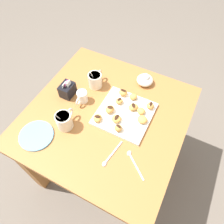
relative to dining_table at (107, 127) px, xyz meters
name	(u,v)px	position (x,y,z in m)	size (l,w,h in m)	color
ground_plane	(108,162)	(0.00, 0.00, -0.59)	(8.00, 8.00, 0.00)	#665B51
dining_table	(107,127)	(0.00, 0.00, 0.00)	(0.88, 0.88, 0.73)	#A36633
pastry_plate_square	(125,114)	(0.05, -0.09, 0.14)	(0.29, 0.29, 0.02)	white
coffee_mug_cream_left	(64,120)	(-0.16, 0.16, 0.19)	(0.13, 0.09, 0.15)	silver
coffee_mug_cream_right	(95,80)	(0.17, 0.16, 0.19)	(0.12, 0.08, 0.14)	silver
cream_pitcher_white	(82,96)	(0.03, 0.17, 0.18)	(0.10, 0.06, 0.07)	white
sugar_caddy	(67,90)	(0.03, 0.27, 0.18)	(0.09, 0.07, 0.11)	black
ice_cream_bowl	(145,80)	(0.32, -0.10, 0.17)	(0.10, 0.10, 0.08)	white
saucer_sky_left	(36,135)	(-0.29, 0.26, 0.14)	(0.18, 0.18, 0.01)	#66A8DB
loose_spoon_near_saucer	(110,156)	(-0.21, -0.14, 0.14)	(0.16, 0.04, 0.01)	silver
loose_spoon_by_plate	(133,161)	(-0.19, -0.25, 0.14)	(0.11, 0.13, 0.01)	silver
beignet_0	(133,97)	(0.16, -0.09, 0.17)	(0.04, 0.04, 0.03)	#D19347
beignet_1	(98,118)	(-0.06, 0.02, 0.17)	(0.05, 0.05, 0.03)	#D19347
chocolate_drizzle_1	(97,117)	(-0.06, 0.02, 0.18)	(0.03, 0.02, 0.01)	black
beignet_2	(133,107)	(0.10, -0.12, 0.17)	(0.05, 0.06, 0.03)	#D19347
chocolate_drizzle_2	(134,105)	(0.10, -0.12, 0.19)	(0.03, 0.02, 0.01)	black
beignet_3	(119,101)	(0.10, -0.03, 0.17)	(0.04, 0.04, 0.03)	#D19347
chocolate_drizzle_3	(119,99)	(0.10, -0.03, 0.19)	(0.03, 0.01, 0.01)	black
beignet_4	(141,111)	(0.09, -0.17, 0.17)	(0.04, 0.05, 0.03)	#D19347
beignet_5	(123,93)	(0.16, -0.03, 0.17)	(0.05, 0.04, 0.04)	#D19347
chocolate_drizzle_5	(123,90)	(0.16, -0.03, 0.19)	(0.04, 0.02, 0.01)	black
beignet_6	(117,119)	(-0.02, -0.07, 0.17)	(0.05, 0.05, 0.03)	#D19347
chocolate_drizzle_6	(117,117)	(-0.02, -0.07, 0.18)	(0.04, 0.02, 0.01)	black
beignet_7	(118,128)	(-0.07, -0.11, 0.17)	(0.04, 0.04, 0.04)	#D19347
chocolate_drizzle_7	(119,126)	(-0.07, -0.11, 0.19)	(0.03, 0.01, 0.01)	black
beignet_8	(110,109)	(0.02, -0.01, 0.17)	(0.05, 0.06, 0.04)	#D19347
chocolate_drizzle_8	(110,107)	(0.02, -0.01, 0.19)	(0.03, 0.02, 0.01)	black
beignet_9	(142,120)	(0.04, -0.20, 0.17)	(0.05, 0.06, 0.03)	#D19347
beignet_10	(150,106)	(0.15, -0.21, 0.17)	(0.05, 0.04, 0.04)	#D19347
chocolate_drizzle_10	(151,104)	(0.15, -0.21, 0.19)	(0.03, 0.01, 0.01)	black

